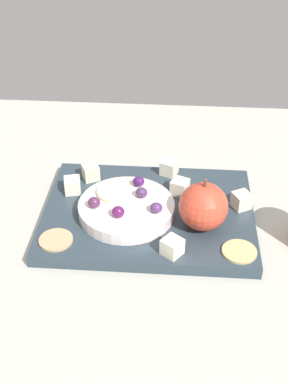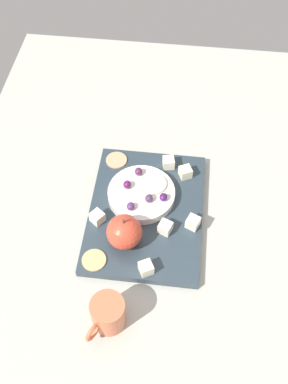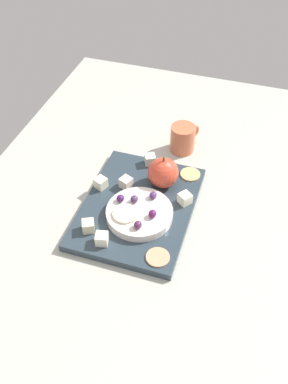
{
  "view_description": "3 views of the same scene",
  "coord_description": "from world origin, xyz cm",
  "views": [
    {
      "loc": [
        -2.67,
        64.02,
        56.91
      ],
      "look_at": [
        2.05,
        -0.16,
        10.33
      ],
      "focal_mm": 47.14,
      "sensor_mm": 36.0,
      "label": 1
    },
    {
      "loc": [
        -54.98,
        -7.67,
        92.21
      ],
      "look_at": [
        2.83,
        -0.86,
        10.76
      ],
      "focal_mm": 42.29,
      "sensor_mm": 36.0,
      "label": 2
    },
    {
      "loc": [
        67.92,
        21.28,
        80.8
      ],
      "look_at": [
        1.5,
        0.02,
        10.77
      ],
      "focal_mm": 40.05,
      "sensor_mm": 36.0,
      "label": 3
    }
  ],
  "objects": [
    {
      "name": "cup",
      "position": [
        -24.53,
        2.96,
        7.77
      ],
      "size": [
        9.29,
        6.98,
        7.67
      ],
      "color": "#D26B46",
      "rests_on": "table"
    },
    {
      "name": "cheese_cube_0",
      "position": [
        -3.62,
        -6.31,
        7.24
      ],
      "size": [
        3.48,
        3.48,
        2.67
      ],
      "primitive_type": "cube",
      "rotation": [
        0.0,
        0.0,
        1.19
      ],
      "color": "white",
      "rests_on": "platter"
    },
    {
      "name": "apple_whole",
      "position": [
        -7.27,
        2.15,
        9.74
      ],
      "size": [
        7.66,
        7.66,
        7.66
      ],
      "primitive_type": "sphere",
      "color": "#CF432D",
      "rests_on": "platter"
    },
    {
      "name": "cheese_cube_3",
      "position": [
        -1.61,
        -12.26,
        7.24
      ],
      "size": [
        3.51,
        3.51,
        2.67
      ],
      "primitive_type": "cube",
      "rotation": [
        0.0,
        0.0,
        1.16
      ],
      "color": "#EFE7C9",
      "rests_on": "platter"
    },
    {
      "name": "table",
      "position": [
        0.0,
        0.0,
        1.97
      ],
      "size": [
        130.71,
        88.65,
        3.93
      ],
      "primitive_type": "cube",
      "color": "#B0B1A5",
      "rests_on": "ground"
    },
    {
      "name": "grape_0",
      "position": [
        5.79,
        3.39,
        8.92
      ],
      "size": [
        1.98,
        1.78,
        1.87
      ],
      "primitive_type": "ellipsoid",
      "color": "#57184F",
      "rests_on": "serving_dish"
    },
    {
      "name": "apple_slice_0",
      "position": [
        7.11,
        -2.66,
        8.28
      ],
      "size": [
        5.87,
        5.87,
        0.6
      ],
      "primitive_type": "cylinder",
      "color": "beige",
      "rests_on": "serving_dish"
    },
    {
      "name": "cheese_cube_5",
      "position": [
        12.26,
        -9.71,
        7.24
      ],
      "size": [
        3.57,
        3.57,
        2.67
      ],
      "primitive_type": "cube",
      "rotation": [
        0.0,
        0.0,
        0.45
      ],
      "color": "#F3E8BE",
      "rests_on": "platter"
    },
    {
      "name": "serving_dish",
      "position": [
        4.89,
        -0.28,
        6.94
      ],
      "size": [
        15.58,
        15.58,
        2.07
      ],
      "primitive_type": "cylinder",
      "color": "white",
      "rests_on": "platter"
    },
    {
      "name": "apple_stem",
      "position": [
        -7.27,
        2.15,
        14.16
      ],
      "size": [
        0.5,
        0.5,
        1.2
      ],
      "primitive_type": "cylinder",
      "color": "brown",
      "rests_on": "apple_whole"
    },
    {
      "name": "platter",
      "position": [
        1.35,
        -1.48,
        4.92
      ],
      "size": [
        34.37,
        25.68,
        1.97
      ],
      "primitive_type": "cube",
      "color": "#2C3A44",
      "rests_on": "table"
    },
    {
      "name": "cheese_cube_4",
      "position": [
        -2.76,
        8.94,
        7.24
      ],
      "size": [
        3.75,
        3.75,
        2.67
      ],
      "primitive_type": "cube",
      "rotation": [
        0.0,
        0.0,
        0.92
      ],
      "color": "white",
      "rests_on": "platter"
    },
    {
      "name": "cracker_1",
      "position": [
        14.94,
        7.43,
        6.11
      ],
      "size": [
        5.2,
        5.2,
        0.4
      ],
      "primitive_type": "cylinder",
      "color": "tan",
      "rests_on": "platter"
    },
    {
      "name": "grape_1",
      "position": [
        0.34,
        1.79,
        8.8
      ],
      "size": [
        1.98,
        1.78,
        1.65
      ],
      "primitive_type": "ellipsoid",
      "color": "#502E63",
      "rests_on": "serving_dish"
    },
    {
      "name": "grape_3",
      "position": [
        3.33,
        -5.21,
        8.81
      ],
      "size": [
        1.98,
        1.78,
        1.66
      ],
      "primitive_type": "ellipsoid",
      "color": "#44195A",
      "rests_on": "serving_dish"
    },
    {
      "name": "cheese_cube_2",
      "position": [
        14.75,
        -5.46,
        7.24
      ],
      "size": [
        3.2,
        3.2,
        2.67
      ],
      "primitive_type": "cube",
      "rotation": [
        0.0,
        0.0,
        0.22
      ],
      "color": "#F1EACD",
      "rests_on": "platter"
    },
    {
      "name": "cheese_cube_1",
      "position": [
        -13.81,
        -3.23,
        7.24
      ],
      "size": [
        3.62,
        3.62,
        2.67
      ],
      "primitive_type": "cube",
      "rotation": [
        0.0,
        0.0,
        0.49
      ],
      "color": "#EFE7C9",
      "rests_on": "platter"
    },
    {
      "name": "cracker_0",
      "position": [
        -12.7,
        7.98,
        6.11
      ],
      "size": [
        5.2,
        5.2,
        0.4
      ],
      "primitive_type": "cylinder",
      "color": "tan",
      "rests_on": "platter"
    },
    {
      "name": "grape_2",
      "position": [
        2.6,
        -2.03,
        8.83
      ],
      "size": [
        1.98,
        1.78,
        1.7
      ],
      "primitive_type": "ellipsoid",
      "color": "#472F54",
      "rests_on": "serving_dish"
    },
    {
      "name": "grape_4",
      "position": [
        9.87,
        1.27,
        8.9
      ],
      "size": [
        1.98,
        1.78,
        1.83
      ],
      "primitive_type": "ellipsoid",
      "color": "#51264A",
      "rests_on": "serving_dish"
    }
  ]
}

